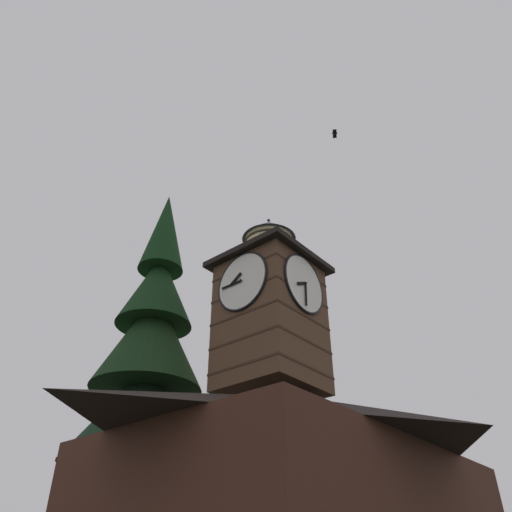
# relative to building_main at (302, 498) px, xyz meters

# --- Properties ---
(building_main) EXTENTS (14.65, 9.94, 7.47)m
(building_main) POSITION_rel_building_main_xyz_m (0.00, 0.00, 0.00)
(building_main) COLOR #46271D
(building_main) RESTS_ON ground_plane
(clock_tower) EXTENTS (4.27, 4.27, 8.57)m
(clock_tower) POSITION_rel_building_main_xyz_m (0.89, -0.57, 7.31)
(clock_tower) COLOR brown
(clock_tower) RESTS_ON building_main
(pine_tree_behind) EXTENTS (7.25, 7.25, 18.63)m
(pine_tree_behind) POSITION_rel_building_main_xyz_m (3.21, -5.50, 3.63)
(pine_tree_behind) COLOR #473323
(pine_tree_behind) RESTS_ON ground_plane
(moon) EXTENTS (1.82, 1.82, 1.82)m
(moon) POSITION_rel_building_main_xyz_m (-11.85, -27.88, 12.28)
(moon) COLOR silver
(flying_bird_high) EXTENTS (0.63, 0.50, 0.17)m
(flying_bird_high) POSITION_rel_building_main_xyz_m (-1.41, 2.30, 17.98)
(flying_bird_high) COLOR black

